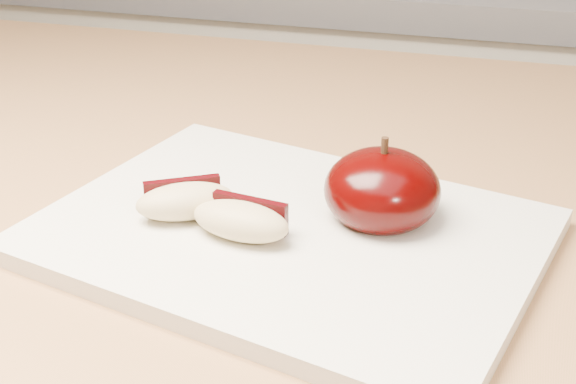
# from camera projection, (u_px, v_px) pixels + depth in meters

# --- Properties ---
(back_cabinet) EXTENTS (2.40, 0.62, 0.94)m
(back_cabinet) POSITION_uv_depth(u_px,v_px,m) (459.00, 231.00, 1.40)
(back_cabinet) COLOR silver
(back_cabinet) RESTS_ON ground
(cutting_board) EXTENTS (0.36, 0.30, 0.01)m
(cutting_board) POSITION_uv_depth(u_px,v_px,m) (288.00, 235.00, 0.52)
(cutting_board) COLOR silver
(cutting_board) RESTS_ON island_counter
(apple_half) EXTENTS (0.09, 0.09, 0.06)m
(apple_half) POSITION_uv_depth(u_px,v_px,m) (382.00, 190.00, 0.52)
(apple_half) COLOR black
(apple_half) RESTS_ON cutting_board
(apple_wedge_a) EXTENTS (0.07, 0.06, 0.02)m
(apple_wedge_a) POSITION_uv_depth(u_px,v_px,m) (185.00, 200.00, 0.53)
(apple_wedge_a) COLOR tan
(apple_wedge_a) RESTS_ON cutting_board
(apple_wedge_b) EXTENTS (0.07, 0.04, 0.02)m
(apple_wedge_b) POSITION_uv_depth(u_px,v_px,m) (242.00, 220.00, 0.50)
(apple_wedge_b) COLOR tan
(apple_wedge_b) RESTS_ON cutting_board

